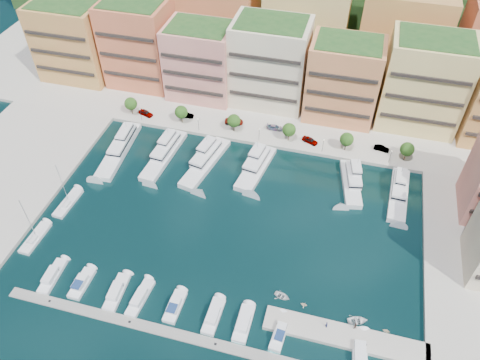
{
  "coord_description": "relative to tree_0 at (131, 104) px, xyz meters",
  "views": [
    {
      "loc": [
        21.56,
        -69.48,
        86.09
      ],
      "look_at": [
        0.31,
        9.34,
        6.0
      ],
      "focal_mm": 35.0,
      "sensor_mm": 36.0,
      "label": 1
    }
  ],
  "objects": [
    {
      "name": "car_1",
      "position": [
        16.32,
        2.73,
        -3.02
      ],
      "size": [
        4.52,
        1.98,
        1.44
      ],
      "primitive_type": "imported",
      "rotation": [
        0.0,
        0.0,
        1.68
      ],
      "color": "gray",
      "rests_on": "north_quay"
    },
    {
      "name": "ground",
      "position": [
        40.0,
        -33.5,
        -4.74
      ],
      "size": [
        400.0,
        400.0,
        0.0
      ],
      "primitive_type": "plane",
      "color": "black",
      "rests_on": "ground"
    },
    {
      "name": "cruiser_0",
      "position": [
        7.43,
        -58.1,
        -4.2
      ],
      "size": [
        2.94,
        9.0,
        2.55
      ],
      "color": "silver",
      "rests_on": "ground"
    },
    {
      "name": "car_2",
      "position": [
        31.0,
        3.52,
        -2.99
      ],
      "size": [
        5.75,
        3.43,
        1.5
      ],
      "primitive_type": "imported",
      "rotation": [
        0.0,
        0.0,
        1.75
      ],
      "color": "gray",
      "rests_on": "north_quay"
    },
    {
      "name": "cruiser_5",
      "position": [
        43.9,
        -58.09,
        -4.2
      ],
      "size": [
        2.84,
        8.26,
        2.55
      ],
      "color": "silver",
      "rests_on": "ground"
    },
    {
      "name": "apartment_3",
      "position": [
        38.0,
        18.49,
        9.07
      ],
      "size": [
        22.0,
        16.5,
        25.8
      ],
      "color": "#F2E5BB",
      "rests_on": "north_quay"
    },
    {
      "name": "apartment_2",
      "position": [
        17.0,
        16.49,
        7.57
      ],
      "size": [
        20.0,
        15.5,
        22.8
      ],
      "color": "#E79881",
      "rests_on": "north_quay"
    },
    {
      "name": "tree_0",
      "position": [
        0.0,
        0.0,
        0.0
      ],
      "size": [
        3.8,
        3.8,
        5.65
      ],
      "color": "#473323",
      "rests_on": "north_quay"
    },
    {
      "name": "car_3",
      "position": [
        43.23,
        3.89,
        -3.06
      ],
      "size": [
        4.78,
        2.11,
        1.37
      ],
      "primitive_type": "imported",
      "rotation": [
        0.0,
        0.0,
        1.61
      ],
      "color": "gray",
      "rests_on": "north_quay"
    },
    {
      "name": "tender_1",
      "position": [
        61.06,
        -50.59,
        -4.36
      ],
      "size": [
        1.56,
        1.39,
        0.76
      ],
      "primitive_type": "imported",
      "rotation": [
        0.0,
        0.0,
        1.46
      ],
      "color": "beige",
      "rests_on": "ground"
    },
    {
      "name": "tender_2",
      "position": [
        72.07,
        -51.44,
        -4.32
      ],
      "size": [
        4.77,
        4.02,
        0.84
      ],
      "primitive_type": "imported",
      "rotation": [
        0.0,
        0.0,
        1.89
      ],
      "color": "white",
      "rests_on": "ground"
    },
    {
      "name": "tree_5",
      "position": [
        80.0,
        0.0,
        0.0
      ],
      "size": [
        3.8,
        3.8,
        5.65
      ],
      "color": "#473323",
      "rests_on": "north_quay"
    },
    {
      "name": "tree_2",
      "position": [
        32.0,
        0.0,
        0.0
      ],
      "size": [
        3.8,
        3.8,
        5.65
      ],
      "color": "#473323",
      "rests_on": "north_quay"
    },
    {
      "name": "cruiser_4",
      "position": [
        35.61,
        -58.1,
        -4.17
      ],
      "size": [
        2.81,
        7.5,
        2.66
      ],
      "color": "silver",
      "rests_on": "ground"
    },
    {
      "name": "tender_0",
      "position": [
        56.36,
        -49.84,
        -4.39
      ],
      "size": [
        3.94,
        3.25,
        0.71
      ],
      "primitive_type": "imported",
      "rotation": [
        0.0,
        0.0,
        1.31
      ],
      "color": "silver",
      "rests_on": "ground"
    },
    {
      "name": "apartment_5",
      "position": [
        82.0,
        18.49,
        9.57
      ],
      "size": [
        22.0,
        16.5,
        26.8
      ],
      "color": "#EDD17D",
      "rests_on": "north_quay"
    },
    {
      "name": "tree_3",
      "position": [
        48.0,
        0.0,
        0.0
      ],
      "size": [
        3.8,
        3.8,
        5.65
      ],
      "color": "#473323",
      "rests_on": "north_quay"
    },
    {
      "name": "car_0",
      "position": [
        4.12,
        0.56,
        -2.94
      ],
      "size": [
        5.08,
        3.24,
        1.61
      ],
      "primitive_type": "imported",
      "rotation": [
        0.0,
        0.0,
        1.26
      ],
      "color": "gray",
      "rests_on": "north_quay"
    },
    {
      "name": "cruiser_9",
      "position": [
        73.0,
        -58.1,
        -4.2
      ],
      "size": [
        3.56,
        8.92,
        2.55
      ],
      "color": "silver",
      "rests_on": "ground"
    },
    {
      "name": "cruiser_2",
      "position": [
        22.59,
        -58.1,
        -4.2
      ],
      "size": [
        3.2,
        9.05,
        2.55
      ],
      "color": "silver",
      "rests_on": "ground"
    },
    {
      "name": "hillside",
      "position": [
        40.0,
        76.5,
        -4.74
      ],
      "size": [
        240.0,
        40.0,
        58.0
      ],
      "primitive_type": "cube",
      "color": "#213B18",
      "rests_on": "ground"
    },
    {
      "name": "lamppost_4",
      "position": [
        76.0,
        -2.3,
        -0.92
      ],
      "size": [
        0.3,
        0.3,
        4.2
      ],
      "color": "black",
      "rests_on": "north_quay"
    },
    {
      "name": "yacht_6",
      "position": [
        79.01,
        -13.05,
        -3.53
      ],
      "size": [
        5.13,
        18.85,
        7.3
      ],
      "color": "silver",
      "rests_on": "ground"
    },
    {
      "name": "person_1",
      "position": [
        71.5,
        -53.55,
        -2.89
      ],
      "size": [
        0.99,
        0.87,
        1.71
      ],
      "primitive_type": "imported",
      "rotation": [
        0.0,
        0.0,
        3.45
      ],
      "color": "#47332A",
      "rests_on": "finger_pier"
    },
    {
      "name": "apartment_0",
      "position": [
        -26.0,
        16.49,
        8.57
      ],
      "size": [
        22.0,
        16.5,
        24.8
      ],
      "color": "#BB8F44",
      "rests_on": "north_quay"
    },
    {
      "name": "yacht_3",
      "position": [
        41.84,
        -12.87,
        -3.53
      ],
      "size": [
        7.68,
        18.81,
        7.3
      ],
      "color": "silver",
      "rests_on": "ground"
    },
    {
      "name": "car_5",
      "position": [
        73.82,
        2.41,
        -3.06
      ],
      "size": [
        4.34,
        2.05,
        1.38
      ],
      "primitive_type": "imported",
      "rotation": [
        0.0,
        0.0,
        1.42
      ],
      "color": "gray",
      "rests_on": "north_quay"
    },
    {
      "name": "tree_4",
      "position": [
        64.0,
        0.0,
        0.0
      ],
      "size": [
        3.8,
        3.8,
        5.65
      ],
      "color": "#473323",
      "rests_on": "north_quay"
    },
    {
      "name": "tree_1",
      "position": [
        16.0,
        0.0,
        0.0
      ],
      "size": [
        3.8,
        3.8,
        5.65
      ],
      "color": "#473323",
      "rests_on": "north_quay"
    },
    {
      "name": "sailboat_0",
      "position": [
        -2.16,
        -49.7,
        -4.43
      ],
      "size": [
        3.05,
        9.46,
        13.2
      ],
      "color": "silver",
      "rests_on": "ground"
    },
    {
      "name": "cruiser_6",
      "position": [
        50.21,
        -58.09,
        -4.2
      ],
      "size": [
        2.89,
        8.18,
        2.55
      ],
      "color": "silver",
      "rests_on": "ground"
    },
    {
      "name": "yacht_0",
      "position": [
        3.19,
        -15.36,
        -3.53
      ],
      "size": [
        6.22,
        23.98,
        7.3
      ],
      "color": "silver",
      "rests_on": "ground"
    },
    {
      "name": "person_0",
      "position": [
        66.11,
        -54.75,
        -2.89
      ],
      "size": [
        0.61,
        0.73,
        1.71
      ],
      "primitive_type": "imported",
      "rotation": [
        0.0,
        0.0,
        1.94
      ],
      "color": "navy",
      "rests_on": "finger_pier"
    },
    {
      "name": "apartment_4",
      "position": [
        60.0,
        16.49,
        8.07
      ],
      "size": [
        20.0,
        15.5,
        23.8
      ],
      "color": "#E48455",
      "rests_on": "north_quay"
    },
    {
      "name": "backblock_2",
      "position": [
        45.0,
        40.5,
        11.26
      ],
      "size": [
        26.0,
        18.0,
        30.0
      ],
      "primitive_type": "cube",
      "color": "#EDD17D",
      "rests_on": "north_quay"
    },
    {
      "name": "cruiser_1",
      "position": [
        14.45,
        -58.1,
        -4.17
      ],
      "size": [
        2.84,
        7.65,
        2.66
      ],
      "color": "silver",
      "rests_on": "ground"
    },
    {
      "name": "cruiser_7",
      "position": [
        57.57,
        -58.1,
        -4.17
      ],
      "size": [
        3.04,
        8.09,
        2.66
      ],
      "color": "silver",
      "rests_on": "ground"
    },
    {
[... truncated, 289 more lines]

